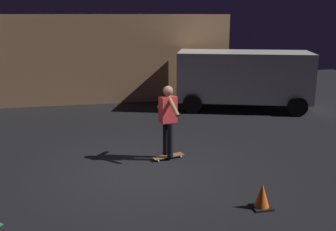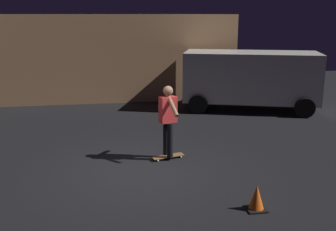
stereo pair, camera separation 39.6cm
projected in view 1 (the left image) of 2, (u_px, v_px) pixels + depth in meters
ground_plane at (139, 172)px, 8.72m from camera, size 28.00×28.00×0.00m
low_building at (81, 56)px, 16.58m from camera, size 11.38×3.81×3.30m
parked_van at (244, 76)px, 14.34m from camera, size 4.97×3.42×2.03m
skateboard_ridden at (168, 156)px, 9.51m from camera, size 0.80×0.41×0.07m
skater at (168, 116)px, 9.27m from camera, size 0.43×0.97×1.67m
traffic_cone at (262, 197)px, 7.06m from camera, size 0.34×0.34×0.46m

